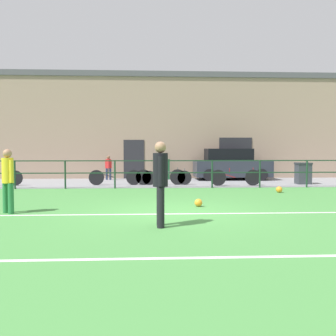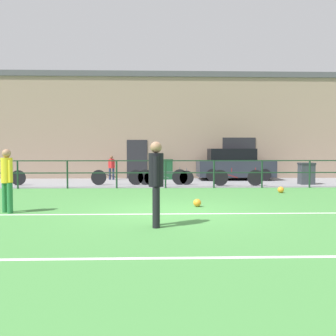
{
  "view_description": "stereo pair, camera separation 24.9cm",
  "coord_description": "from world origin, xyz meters",
  "px_view_note": "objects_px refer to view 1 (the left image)",
  "views": [
    {
      "loc": [
        -0.66,
        -9.45,
        1.6
      ],
      "look_at": [
        -0.01,
        2.68,
        0.99
      ],
      "focal_mm": 40.42,
      "sensor_mm": 36.0,
      "label": 1
    },
    {
      "loc": [
        -0.41,
        -9.46,
        1.6
      ],
      "look_at": [
        -0.01,
        2.68,
        0.99
      ],
      "focal_mm": 40.42,
      "sensor_mm": 36.0,
      "label": 2
    }
  ],
  "objects_px": {
    "bicycle_parked_2": "(236,177)",
    "trash_bin_0": "(164,169)",
    "bicycle_parked_0": "(167,177)",
    "bicycle_parked_1": "(115,177)",
    "soccer_ball_match": "(279,190)",
    "player_goalkeeper": "(160,178)",
    "trash_bin_1": "(303,173)",
    "parked_car_red": "(231,165)",
    "player_striker": "(8,177)",
    "soccer_ball_spare": "(198,203)",
    "spectator_child": "(108,166)",
    "bicycle_parked_4": "(161,177)"
  },
  "relations": [
    {
      "from": "soccer_ball_match",
      "to": "parked_car_red",
      "type": "xyz_separation_m",
      "value": [
        -0.52,
        5.79,
        0.66
      ]
    },
    {
      "from": "bicycle_parked_4",
      "to": "trash_bin_1",
      "type": "distance_m",
      "value": 6.48
    },
    {
      "from": "spectator_child",
      "to": "bicycle_parked_4",
      "type": "xyz_separation_m",
      "value": [
        2.6,
        -2.97,
        -0.35
      ]
    },
    {
      "from": "player_striker",
      "to": "parked_car_red",
      "type": "distance_m",
      "value": 12.55
    },
    {
      "from": "player_striker",
      "to": "soccer_ball_spare",
      "type": "relative_size",
      "value": 7.33
    },
    {
      "from": "player_goalkeeper",
      "to": "soccer_ball_spare",
      "type": "xyz_separation_m",
      "value": [
        1.15,
        2.66,
        -0.89
      ]
    },
    {
      "from": "player_goalkeeper",
      "to": "player_striker",
      "type": "height_order",
      "value": "player_goalkeeper"
    },
    {
      "from": "soccer_ball_spare",
      "to": "bicycle_parked_2",
      "type": "height_order",
      "value": "bicycle_parked_2"
    },
    {
      "from": "spectator_child",
      "to": "trash_bin_0",
      "type": "bearing_deg",
      "value": -170.76
    },
    {
      "from": "bicycle_parked_2",
      "to": "player_goalkeeper",
      "type": "bearing_deg",
      "value": -112.85
    },
    {
      "from": "bicycle_parked_1",
      "to": "soccer_ball_match",
      "type": "bearing_deg",
      "value": -25.84
    },
    {
      "from": "bicycle_parked_1",
      "to": "bicycle_parked_0",
      "type": "bearing_deg",
      "value": -0.0
    },
    {
      "from": "player_goalkeeper",
      "to": "trash_bin_0",
      "type": "height_order",
      "value": "player_goalkeeper"
    },
    {
      "from": "bicycle_parked_2",
      "to": "trash_bin_0",
      "type": "distance_m",
      "value": 4.73
    },
    {
      "from": "trash_bin_1",
      "to": "trash_bin_0",
      "type": "bearing_deg",
      "value": 153.53
    },
    {
      "from": "bicycle_parked_0",
      "to": "bicycle_parked_2",
      "type": "bearing_deg",
      "value": -10.05
    },
    {
      "from": "trash_bin_1",
      "to": "parked_car_red",
      "type": "bearing_deg",
      "value": 135.7
    },
    {
      "from": "player_striker",
      "to": "soccer_ball_match",
      "type": "distance_m",
      "value": 9.28
    },
    {
      "from": "trash_bin_1",
      "to": "player_striker",
      "type": "bearing_deg",
      "value": -145.68
    },
    {
      "from": "spectator_child",
      "to": "bicycle_parked_0",
      "type": "xyz_separation_m",
      "value": [
        2.87,
        -2.97,
        -0.38
      ]
    },
    {
      "from": "bicycle_parked_2",
      "to": "bicycle_parked_1",
      "type": "bearing_deg",
      "value": 174.28
    },
    {
      "from": "player_goalkeeper",
      "to": "soccer_ball_match",
      "type": "relative_size",
      "value": 7.61
    },
    {
      "from": "player_goalkeeper",
      "to": "player_striker",
      "type": "distance_m",
      "value": 4.16
    },
    {
      "from": "bicycle_parked_0",
      "to": "soccer_ball_match",
      "type": "bearing_deg",
      "value": -37.25
    },
    {
      "from": "bicycle_parked_0",
      "to": "bicycle_parked_4",
      "type": "bearing_deg",
      "value": -180.0
    },
    {
      "from": "trash_bin_0",
      "to": "bicycle_parked_1",
      "type": "bearing_deg",
      "value": -125.89
    },
    {
      "from": "player_goalkeeper",
      "to": "trash_bin_1",
      "type": "bearing_deg",
      "value": -37.49
    },
    {
      "from": "trash_bin_0",
      "to": "trash_bin_1",
      "type": "xyz_separation_m",
      "value": [
        6.19,
        -3.08,
        -0.04
      ]
    },
    {
      "from": "soccer_ball_match",
      "to": "trash_bin_1",
      "type": "relative_size",
      "value": 0.24
    },
    {
      "from": "parked_car_red",
      "to": "bicycle_parked_4",
      "type": "bearing_deg",
      "value": -143.78
    },
    {
      "from": "soccer_ball_spare",
      "to": "bicycle_parked_4",
      "type": "distance_m",
      "value": 6.32
    },
    {
      "from": "bicycle_parked_0",
      "to": "trash_bin_0",
      "type": "bearing_deg",
      "value": 89.76
    },
    {
      "from": "spectator_child",
      "to": "soccer_ball_spare",
      "type": "bearing_deg",
      "value": 115.75
    },
    {
      "from": "soccer_ball_match",
      "to": "bicycle_parked_4",
      "type": "bearing_deg",
      "value": 144.57
    },
    {
      "from": "player_striker",
      "to": "spectator_child",
      "type": "relative_size",
      "value": 1.28
    },
    {
      "from": "bicycle_parked_0",
      "to": "trash_bin_0",
      "type": "xyz_separation_m",
      "value": [
        0.01,
        3.17,
        0.2
      ]
    },
    {
      "from": "player_striker",
      "to": "soccer_ball_match",
      "type": "height_order",
      "value": "player_striker"
    },
    {
      "from": "parked_car_red",
      "to": "bicycle_parked_2",
      "type": "distance_m",
      "value": 3.34
    },
    {
      "from": "player_goalkeeper",
      "to": "spectator_child",
      "type": "xyz_separation_m",
      "value": [
        -2.29,
        11.88,
        -0.27
      ]
    },
    {
      "from": "soccer_ball_spare",
      "to": "trash_bin_0",
      "type": "height_order",
      "value": "trash_bin_0"
    },
    {
      "from": "bicycle_parked_2",
      "to": "trash_bin_0",
      "type": "xyz_separation_m",
      "value": [
        -2.94,
        3.69,
        0.17
      ]
    },
    {
      "from": "player_goalkeeper",
      "to": "bicycle_parked_4",
      "type": "relative_size",
      "value": 0.8
    },
    {
      "from": "spectator_child",
      "to": "parked_car_red",
      "type": "distance_m",
      "value": 6.35
    },
    {
      "from": "soccer_ball_match",
      "to": "trash_bin_0",
      "type": "distance_m",
      "value": 7.39
    },
    {
      "from": "player_goalkeeper",
      "to": "soccer_ball_match",
      "type": "xyz_separation_m",
      "value": [
        4.58,
        5.87,
        -0.88
      ]
    },
    {
      "from": "soccer_ball_spare",
      "to": "soccer_ball_match",
      "type": "bearing_deg",
      "value": 43.16
    },
    {
      "from": "spectator_child",
      "to": "trash_bin_0",
      "type": "xyz_separation_m",
      "value": [
        2.88,
        0.2,
        -0.18
      ]
    },
    {
      "from": "soccer_ball_spare",
      "to": "trash_bin_1",
      "type": "xyz_separation_m",
      "value": [
        5.63,
        6.34,
        0.4
      ]
    },
    {
      "from": "parked_car_red",
      "to": "trash_bin_0",
      "type": "distance_m",
      "value": 3.5
    },
    {
      "from": "bicycle_parked_1",
      "to": "trash_bin_1",
      "type": "relative_size",
      "value": 2.36
    }
  ]
}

